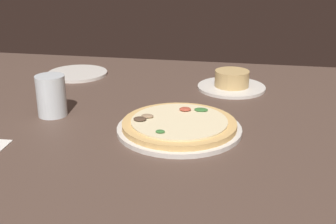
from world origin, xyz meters
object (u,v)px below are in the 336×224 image
pizza_main (179,126)px  ramekin_on_saucer (232,82)px  water_glass (52,99)px  side_plate (77,73)px

pizza_main → ramekin_on_saucer: 33.89cm
ramekin_on_saucer → water_glass: bearing=-145.2°
water_glass → side_plate: size_ratio=0.53×
water_glass → side_plate: water_glass is taller
side_plate → ramekin_on_saucer: bearing=-6.7°
pizza_main → water_glass: water_glass is taller
pizza_main → side_plate: bearing=134.9°
pizza_main → water_glass: size_ratio=2.79×
pizza_main → water_glass: (-30.94, 4.24, 2.91)cm
water_glass → ramekin_on_saucer: bearing=34.8°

